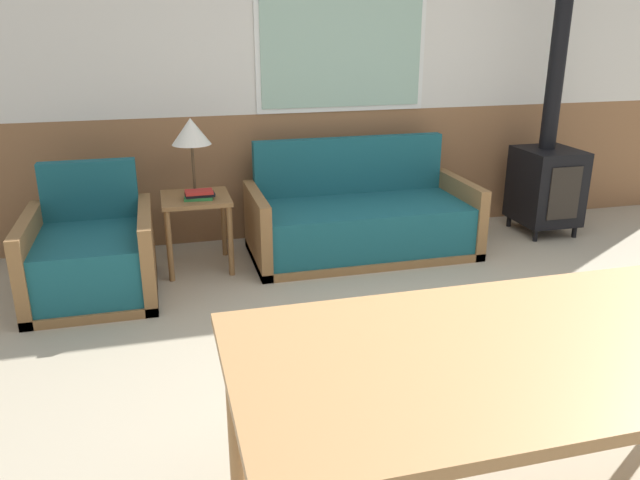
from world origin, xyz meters
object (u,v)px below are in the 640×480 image
object	(u,v)px
couch	(361,221)
dining_table	(552,355)
wood_stove	(548,160)
side_table	(196,210)
table_lamp	(191,133)
armchair	(92,259)

from	to	relation	value
couch	dining_table	size ratio (longest dim) A/B	0.80
couch	wood_stove	bearing A→B (deg)	3.24
side_table	dining_table	bearing A→B (deg)	-70.94
dining_table	wood_stove	xyz separation A→B (m)	(1.93, 2.89, -0.05)
table_lamp	wood_stove	xyz separation A→B (m)	(2.90, 0.00, -0.34)
table_lamp	couch	bearing A→B (deg)	-4.22
couch	side_table	bearing A→B (deg)	179.66
armchair	dining_table	size ratio (longest dim) A/B	0.41
armchair	dining_table	xyz separation A→B (m)	(1.68, -2.49, 0.42)
armchair	wood_stove	distance (m)	3.65
armchair	wood_stove	xyz separation A→B (m)	(3.61, 0.40, 0.38)
armchair	dining_table	world-z (taller)	armchair
armchair	table_lamp	bearing A→B (deg)	25.27
couch	side_table	size ratio (longest dim) A/B	3.16
couch	side_table	distance (m)	1.26
side_table	wood_stove	distance (m)	2.91
table_lamp	wood_stove	bearing A→B (deg)	0.06
couch	table_lamp	world-z (taller)	table_lamp
table_lamp	wood_stove	world-z (taller)	wood_stove
wood_stove	couch	bearing A→B (deg)	-176.76
couch	wood_stove	size ratio (longest dim) A/B	0.67
couch	wood_stove	xyz separation A→B (m)	(1.66, 0.09, 0.38)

